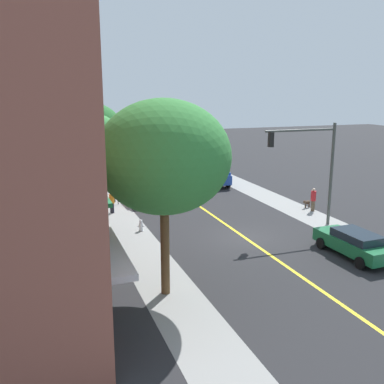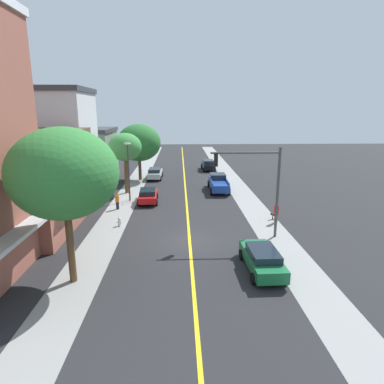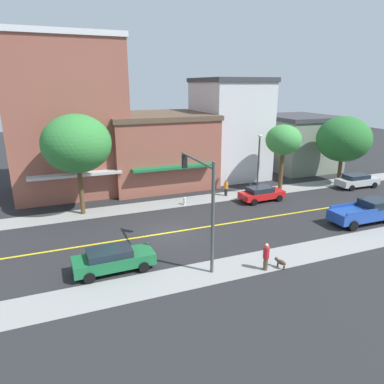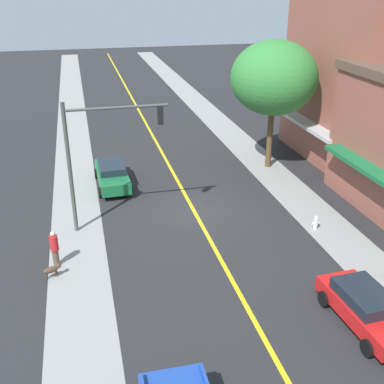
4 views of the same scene
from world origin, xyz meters
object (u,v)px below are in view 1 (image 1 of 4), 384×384
Objects in this scene: green_sedan_right_curb at (354,243)px; black_sedan_right_curb at (168,155)px; street_tree_left_near at (93,128)px; pedestrian_red_shirt at (313,199)px; parking_meter at (118,194)px; street_lamp at (113,155)px; silver_sedan_left_curb at (113,168)px; street_tree_right_corner at (164,157)px; blue_pickup_truck at (209,174)px; street_tree_left_far at (96,133)px; red_sedan_left_curb at (141,193)px; pedestrian_orange_shirt at (112,202)px; fire_hydrant at (141,225)px; small_dog at (307,203)px; traffic_light_mast at (313,159)px.

black_sedan_right_curb is at bearing -1.08° from green_sedan_right_curb.
pedestrian_red_shirt is (13.48, -18.37, -4.11)m from street_tree_left_near.
street_tree_left_near is at bearing 91.19° from parking_meter.
parking_meter is 0.73× the size of pedestrian_red_shirt.
street_lamp reaches higher than silver_sedan_left_curb.
street_tree_right_corner is 36.75m from black_sedan_right_curb.
pedestrian_red_shirt is (3.54, -11.73, -0.02)m from blue_pickup_truck.
street_tree_right_corner is at bearing -89.77° from street_tree_left_far.
pedestrian_red_shirt is (3.29, 8.54, 0.14)m from green_sedan_right_curb.
street_tree_left_near is 23.15m from pedestrian_red_shirt.
street_tree_right_corner is at bearing -52.86° from pedestrian_red_shirt.
street_tree_right_corner reaches higher than parking_meter.
blue_pickup_truck is at bearing -61.12° from red_sedan_left_curb.
street_tree_left_near is at bearing 168.66° from pedestrian_orange_shirt.
silver_sedan_left_curb is at bearing -145.34° from pedestrian_red_shirt.
pedestrian_red_shirt is (13.08, 0.35, 0.54)m from fire_hydrant.
street_lamp is 4.38m from pedestrian_orange_shirt.
silver_sedan_left_curb is (-0.13, 12.17, 0.03)m from red_sedan_left_curb.
street_tree_left_far is 9.56m from silver_sedan_left_curb.
street_tree_left_far reaches higher than small_dog.
silver_sedan_left_curb is at bearing 161.16° from pedestrian_orange_shirt.
red_sedan_left_curb reaches higher than parking_meter.
silver_sedan_left_curb is at bearing -2.23° from red_sedan_left_curb.
street_tree_left_far is 22.81m from green_sedan_right_curb.
fire_hydrant is at bearing -88.75° from parking_meter.
street_tree_left_far reaches higher than blue_pickup_truck.
pedestrian_orange_shirt is (0.07, -6.53, -4.37)m from street_tree_left_far.
street_tree_right_corner is 1.43× the size of blue_pickup_truck.
blue_pickup_truck is 3.42× the size of pedestrian_red_shirt.
street_tree_left_near is at bearing -71.67° from small_dog.
blue_pickup_truck reaches higher than pedestrian_orange_shirt.
pedestrian_red_shirt reaches higher than green_sedan_right_curb.
pedestrian_orange_shirt is at bearing -102.90° from street_lamp.
pedestrian_orange_shirt is at bearing 125.30° from blue_pickup_truck.
street_lamp is 3.71m from red_sedan_left_curb.
pedestrian_orange_shirt is at bearing 151.56° from black_sedan_right_curb.
street_tree_left_far is 6.68m from red_sedan_left_curb.
street_tree_right_corner is 6.71× the size of parking_meter.
pedestrian_orange_shirt is at bearing 171.08° from silver_sedan_left_curb.
green_sedan_right_curb is (8.10, -15.43, 0.03)m from red_sedan_left_curb.
fire_hydrant is 0.43× the size of pedestrian_red_shirt.
small_dog is at bearing -160.32° from blue_pickup_truck.
green_sedan_right_curb is 5.99× the size of small_dog.
street_tree_left_far is 1.12× the size of street_lamp.
parking_meter is 15.09m from traffic_light_mast.
parking_meter is 12.42m from silver_sedan_left_curb.
parking_meter is 3.08m from street_lamp.
traffic_light_mast reaches higher than pedestrian_red_shirt.
traffic_light_mast is at bearing -156.63° from silver_sedan_left_curb.
traffic_light_mast reaches higher than red_sedan_left_curb.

